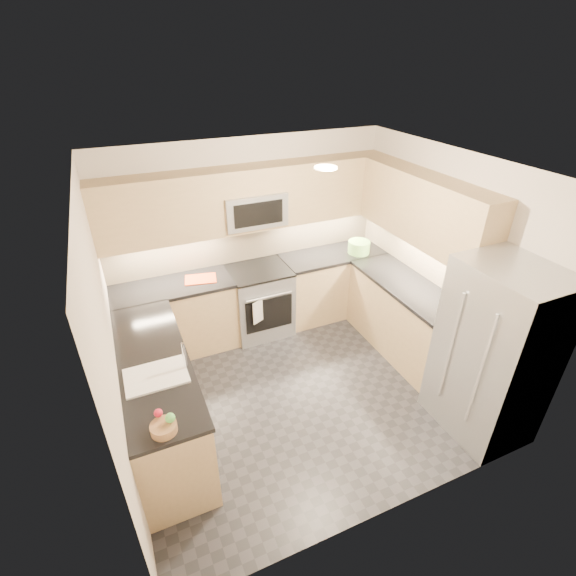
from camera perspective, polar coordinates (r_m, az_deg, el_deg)
The scene contains 35 objects.
floor at distance 4.90m, azimuth 1.70°, elevation -13.62°, with size 3.60×3.20×0.00m, color #232328.
ceiling at distance 3.65m, azimuth 2.31°, elevation 15.99°, with size 3.60×3.20×0.02m, color beige.
wall_back at distance 5.46m, azimuth -5.33°, elevation 6.96°, with size 3.60×0.02×2.50m, color beige.
wall_front at distance 3.08m, azimuth 15.32°, elevation -15.26°, with size 3.60×0.02×2.50m, color beige.
wall_left at distance 3.84m, azimuth -23.24°, elevation -6.57°, with size 0.02×3.20×2.50m, color beige.
wall_right at distance 5.09m, azimuth 20.59°, elevation 3.27°, with size 0.02×3.20×2.50m, color beige.
base_cab_back_left at distance 5.38m, azimuth -14.91°, elevation -4.14°, with size 1.42×0.60×0.90m, color tan.
base_cab_back_right at distance 5.98m, azimuth 5.90°, elevation 0.52°, with size 1.42×0.60×0.90m, color tan.
base_cab_right at distance 5.39m, azimuth 15.68°, elevation -4.18°, with size 0.60×1.70×0.90m, color tan.
base_cab_peninsula at distance 4.33m, azimuth -17.06°, elevation -14.30°, with size 0.60×2.00×0.90m, color tan.
countertop_back_left at distance 5.14m, azimuth -15.59°, elevation 0.20°, with size 1.42×0.63×0.04m, color black.
countertop_back_right at distance 5.76m, azimuth 6.14°, elevation 4.58°, with size 1.42×0.63×0.04m, color black.
countertop_right at distance 5.15m, azimuth 16.39°, elevation 0.15°, with size 0.63×1.70×0.04m, color black.
countertop_peninsula at distance 4.03m, azimuth -18.06°, elevation -9.49°, with size 0.63×2.00×0.04m, color black.
upper_cab_back at distance 5.11m, azimuth -4.98°, elevation 12.19°, with size 3.60×0.35×0.75m, color tan.
upper_cab_right at distance 4.95m, azimuth 18.15°, elevation 10.22°, with size 0.35×1.95×0.75m, color tan.
backsplash_back at distance 5.48m, azimuth -5.29°, elevation 6.41°, with size 3.60×0.01×0.51m, color tan.
backsplash_right at distance 5.41m, azimuth 17.30°, elevation 4.77°, with size 0.01×2.30×0.51m, color tan.
gas_range at distance 5.56m, azimuth -3.85°, elevation -1.80°, with size 0.76×0.65×0.91m, color #989BA0.
range_cooktop at distance 5.33m, azimuth -4.02°, elevation 2.40°, with size 0.76×0.65×0.03m, color black.
oven_door_glass at distance 5.30m, azimuth -2.60°, elevation -3.58°, with size 0.62×0.02×0.45m, color black.
oven_handle at distance 5.14m, azimuth -2.59°, elevation -1.19°, with size 0.02×0.02×0.60m, color #B2B5BA.
microwave at distance 5.12m, azimuth -4.82°, elevation 10.79°, with size 0.76×0.40×0.40m, color #95989C.
microwave_door at distance 4.94m, azimuth -4.02°, elevation 10.08°, with size 0.60×0.01×0.28m, color black.
refrigerator at distance 4.40m, azimuth 26.31°, elevation -8.00°, with size 0.70×0.90×1.80m, color #9FA2A7.
fridge_handle_left at distance 4.04m, azimuth 24.77°, elevation -10.37°, with size 0.02×0.02×1.20m, color #B2B5BA.
fridge_handle_right at distance 4.22m, azimuth 21.33°, elevation -7.65°, with size 0.02×0.02×1.20m, color #B2B5BA.
sink_basin at distance 3.86m, azimuth -17.44°, elevation -12.17°, with size 0.52×0.38×0.16m, color white.
faucet at distance 3.75m, azimuth -13.97°, elevation -9.04°, with size 0.03×0.03×0.28m, color silver.
utensil_bowl at distance 5.78m, azimuth 9.67°, elevation 5.55°, with size 0.30×0.30×0.17m, color #7BC654.
cutting_board at distance 5.17m, azimuth -11.86°, elevation 1.22°, with size 0.37×0.26×0.01m, color red.
fruit_basket at distance 3.34m, azimuth -16.63°, elevation -17.88°, with size 0.20×0.20×0.07m, color #A7794E.
fruit_apple at distance 3.34m, azimuth -17.31°, elevation -16.02°, with size 0.06×0.06×0.06m, color red.
fruit_pear at distance 3.29m, azimuth -15.82°, elevation -16.72°, with size 0.07×0.07×0.07m, color #5AC152.
dish_towel_check at distance 5.17m, azimuth -4.14°, elevation -3.28°, with size 0.16×0.01×0.30m, color white.
Camera 1 is at (-1.55, -3.18, 3.40)m, focal length 26.00 mm.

